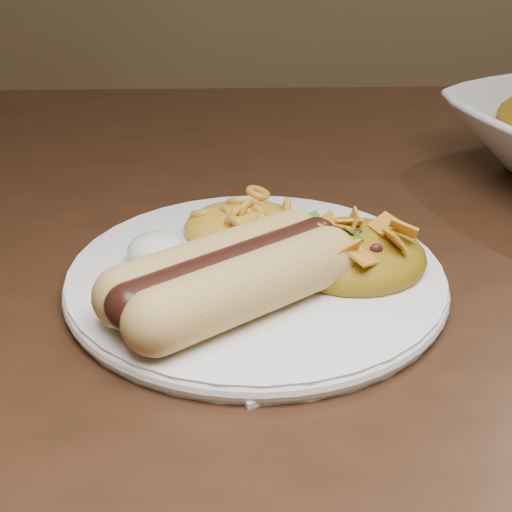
{
  "coord_description": "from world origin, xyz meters",
  "views": [
    {
      "loc": [
        -0.1,
        -0.53,
        1.0
      ],
      "look_at": [
        -0.09,
        -0.1,
        0.77
      ],
      "focal_mm": 50.0,
      "sensor_mm": 36.0,
      "label": 1
    }
  ],
  "objects": [
    {
      "name": "table",
      "position": [
        0.0,
        0.0,
        0.66
      ],
      "size": [
        1.6,
        0.9,
        0.75
      ],
      "color": "black",
      "rests_on": "floor"
    },
    {
      "name": "plate",
      "position": [
        -0.09,
        -0.1,
        0.76
      ],
      "size": [
        0.29,
        0.29,
        0.01
      ],
      "primitive_type": "cylinder",
      "rotation": [
        0.0,
        0.0,
        -0.11
      ],
      "color": "white",
      "rests_on": "table"
    },
    {
      "name": "hotdog",
      "position": [
        -0.11,
        -0.14,
        0.78
      ],
      "size": [
        0.13,
        0.14,
        0.04
      ],
      "rotation": [
        0.0,
        0.0,
        0.62
      ],
      "color": "#E1AE6A",
      "rests_on": "plate"
    },
    {
      "name": "mac_and_cheese",
      "position": [
        -0.09,
        -0.04,
        0.78
      ],
      "size": [
        0.1,
        0.09,
        0.04
      ],
      "primitive_type": "ellipsoid",
      "rotation": [
        0.0,
        0.0,
        0.1
      ],
      "color": "gold",
      "rests_on": "plate"
    },
    {
      "name": "sour_cream",
      "position": [
        -0.16,
        -0.08,
        0.78
      ],
      "size": [
        0.05,
        0.05,
        0.03
      ],
      "primitive_type": "ellipsoid",
      "rotation": [
        0.0,
        0.0,
        -0.19
      ],
      "color": "white",
      "rests_on": "plate"
    },
    {
      "name": "taco_salad",
      "position": [
        -0.02,
        -0.09,
        0.78
      ],
      "size": [
        0.1,
        0.1,
        0.05
      ],
      "rotation": [
        0.0,
        0.0,
        0.31
      ],
      "color": "#A92B00",
      "rests_on": "plate"
    },
    {
      "name": "fork",
      "position": [
        -0.11,
        -0.18,
        0.75
      ],
      "size": [
        0.08,
        0.13,
        0.0
      ],
      "primitive_type": "cube",
      "rotation": [
        0.0,
        0.0,
        0.44
      ],
      "color": "silver",
      "rests_on": "table"
    }
  ]
}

